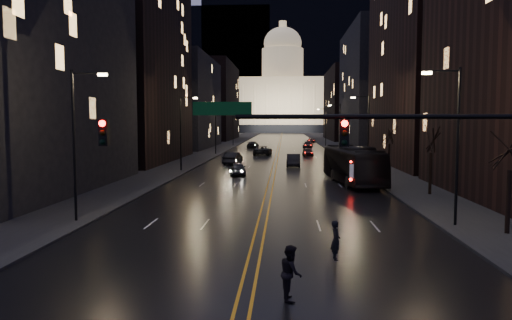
% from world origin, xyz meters
% --- Properties ---
extents(ground, '(900.00, 900.00, 0.00)m').
position_xyz_m(ground, '(0.00, 0.00, 0.00)').
color(ground, black).
rests_on(ground, ground).
extents(road, '(20.00, 320.00, 0.02)m').
position_xyz_m(road, '(0.00, 130.00, 0.01)').
color(road, black).
rests_on(road, ground).
extents(sidewalk_left, '(8.00, 320.00, 0.16)m').
position_xyz_m(sidewalk_left, '(-14.00, 130.00, 0.08)').
color(sidewalk_left, black).
rests_on(sidewalk_left, ground).
extents(sidewalk_right, '(8.00, 320.00, 0.16)m').
position_xyz_m(sidewalk_right, '(14.00, 130.00, 0.08)').
color(sidewalk_right, black).
rests_on(sidewalk_right, ground).
extents(center_line, '(0.62, 320.00, 0.01)m').
position_xyz_m(center_line, '(0.00, 130.00, 0.03)').
color(center_line, orange).
rests_on(center_line, road).
extents(building_left_near, '(12.00, 28.00, 22.00)m').
position_xyz_m(building_left_near, '(-21.00, 22.00, 11.00)').
color(building_left_near, black).
rests_on(building_left_near, ground).
extents(building_left_mid, '(12.00, 30.00, 28.00)m').
position_xyz_m(building_left_mid, '(-21.00, 54.00, 14.00)').
color(building_left_mid, black).
rests_on(building_left_mid, ground).
extents(building_left_far, '(12.00, 34.00, 20.00)m').
position_xyz_m(building_left_far, '(-21.00, 92.00, 10.00)').
color(building_left_far, black).
rests_on(building_left_far, ground).
extents(building_left_dist, '(12.00, 40.00, 24.00)m').
position_xyz_m(building_left_dist, '(-21.00, 140.00, 12.00)').
color(building_left_dist, black).
rests_on(building_left_dist, ground).
extents(building_right_tall, '(12.00, 30.00, 38.00)m').
position_xyz_m(building_right_tall, '(21.00, 50.00, 19.00)').
color(building_right_tall, black).
rests_on(building_right_tall, ground).
extents(building_right_mid, '(12.00, 34.00, 26.00)m').
position_xyz_m(building_right_mid, '(21.00, 92.00, 13.00)').
color(building_right_mid, black).
rests_on(building_right_mid, ground).
extents(building_right_dist, '(12.00, 40.00, 22.00)m').
position_xyz_m(building_right_dist, '(21.00, 140.00, 11.00)').
color(building_right_dist, black).
rests_on(building_right_dist, ground).
extents(mountain_ridge, '(520.00, 60.00, 130.00)m').
position_xyz_m(mountain_ridge, '(40.00, 380.00, 65.00)').
color(mountain_ridge, black).
rests_on(mountain_ridge, ground).
extents(capitol, '(90.00, 50.00, 58.50)m').
position_xyz_m(capitol, '(0.00, 250.00, 17.15)').
color(capitol, black).
rests_on(capitol, ground).
extents(traffic_signal, '(17.29, 0.45, 7.00)m').
position_xyz_m(traffic_signal, '(5.91, -0.00, 5.10)').
color(traffic_signal, black).
rests_on(traffic_signal, ground).
extents(streetlamp_right_near, '(2.13, 0.25, 9.00)m').
position_xyz_m(streetlamp_right_near, '(10.81, 10.00, 5.08)').
color(streetlamp_right_near, black).
rests_on(streetlamp_right_near, ground).
extents(streetlamp_left_near, '(2.13, 0.25, 9.00)m').
position_xyz_m(streetlamp_left_near, '(-10.81, 10.00, 5.08)').
color(streetlamp_left_near, black).
rests_on(streetlamp_left_near, ground).
extents(streetlamp_right_mid, '(2.13, 0.25, 9.00)m').
position_xyz_m(streetlamp_right_mid, '(10.81, 40.00, 5.08)').
color(streetlamp_right_mid, black).
rests_on(streetlamp_right_mid, ground).
extents(streetlamp_left_mid, '(2.13, 0.25, 9.00)m').
position_xyz_m(streetlamp_left_mid, '(-10.81, 40.00, 5.08)').
color(streetlamp_left_mid, black).
rests_on(streetlamp_left_mid, ground).
extents(streetlamp_right_far, '(2.13, 0.25, 9.00)m').
position_xyz_m(streetlamp_right_far, '(10.81, 70.00, 5.08)').
color(streetlamp_right_far, black).
rests_on(streetlamp_right_far, ground).
extents(streetlamp_left_far, '(2.13, 0.25, 9.00)m').
position_xyz_m(streetlamp_left_far, '(-10.81, 70.00, 5.08)').
color(streetlamp_left_far, black).
rests_on(streetlamp_left_far, ground).
extents(streetlamp_right_dist, '(2.13, 0.25, 9.00)m').
position_xyz_m(streetlamp_right_dist, '(10.81, 100.00, 5.08)').
color(streetlamp_right_dist, black).
rests_on(streetlamp_right_dist, ground).
extents(streetlamp_left_dist, '(2.13, 0.25, 9.00)m').
position_xyz_m(streetlamp_left_dist, '(-10.81, 100.00, 5.08)').
color(streetlamp_left_dist, black).
rests_on(streetlamp_left_dist, ground).
extents(tree_right_near, '(2.40, 2.40, 6.65)m').
position_xyz_m(tree_right_near, '(13.00, 8.00, 4.53)').
color(tree_right_near, black).
rests_on(tree_right_near, ground).
extents(tree_right_mid, '(2.40, 2.40, 6.65)m').
position_xyz_m(tree_right_mid, '(13.00, 22.00, 4.53)').
color(tree_right_mid, black).
rests_on(tree_right_mid, ground).
extents(tree_right_far, '(2.40, 2.40, 6.65)m').
position_xyz_m(tree_right_far, '(13.00, 38.00, 4.53)').
color(tree_right_far, black).
rests_on(tree_right_far, ground).
extents(bus, '(4.65, 13.27, 3.62)m').
position_xyz_m(bus, '(7.89, 29.63, 1.81)').
color(bus, black).
rests_on(bus, ground).
extents(oncoming_car_a, '(2.25, 4.48, 1.46)m').
position_xyz_m(oncoming_car_a, '(-3.84, 36.20, 0.73)').
color(oncoming_car_a, black).
rests_on(oncoming_car_a, ground).
extents(oncoming_car_b, '(2.39, 5.33, 1.70)m').
position_xyz_m(oncoming_car_b, '(-5.83, 50.02, 0.85)').
color(oncoming_car_b, black).
rests_on(oncoming_car_b, ground).
extents(oncoming_car_c, '(3.31, 6.18, 1.65)m').
position_xyz_m(oncoming_car_c, '(-2.50, 68.81, 0.83)').
color(oncoming_car_c, black).
rests_on(oncoming_car_c, ground).
extents(oncoming_car_d, '(2.60, 5.32, 1.49)m').
position_xyz_m(oncoming_car_d, '(-5.75, 91.41, 0.74)').
color(oncoming_car_d, black).
rests_on(oncoming_car_d, ground).
extents(receding_car_a, '(1.90, 5.09, 1.66)m').
position_xyz_m(receding_car_a, '(2.50, 47.17, 0.83)').
color(receding_car_a, black).
rests_on(receding_car_a, ground).
extents(receding_car_b, '(1.93, 4.17, 1.38)m').
position_xyz_m(receding_car_b, '(5.26, 66.66, 0.69)').
color(receding_car_b, black).
rests_on(receding_car_b, ground).
extents(receding_car_c, '(2.55, 5.05, 1.41)m').
position_xyz_m(receding_car_c, '(6.41, 92.04, 0.70)').
color(receding_car_c, black).
rests_on(receding_car_c, ground).
extents(receding_car_d, '(2.63, 4.81, 1.28)m').
position_xyz_m(receding_car_d, '(8.48, 117.42, 0.64)').
color(receding_car_d, black).
rests_on(receding_car_d, ground).
extents(pedestrian_a, '(0.49, 0.68, 1.73)m').
position_xyz_m(pedestrian_a, '(3.55, 2.96, 0.87)').
color(pedestrian_a, black).
rests_on(pedestrian_a, ground).
extents(pedestrian_b, '(0.58, 0.96, 1.88)m').
position_xyz_m(pedestrian_b, '(1.55, -2.00, 0.94)').
color(pedestrian_b, black).
rests_on(pedestrian_b, ground).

